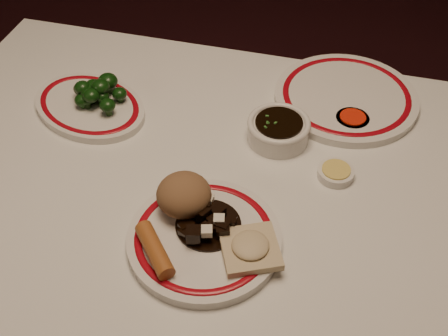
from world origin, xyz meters
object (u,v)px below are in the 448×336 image
fried_wonton (250,248)px  broccoli_plate (90,106)px  dining_table (213,235)px  stirfry_heap (208,222)px  spring_roll (155,250)px  broccoli_pile (94,92)px  rice_mound (184,195)px  main_plate (204,239)px  soy_bowl (278,131)px

fried_wonton → broccoli_plate: 0.47m
dining_table → stirfry_heap: 0.14m
spring_roll → broccoli_plate: spring_roll is taller
broccoli_plate → broccoli_pile: broccoli_pile is taller
spring_roll → broccoli_plate: (-0.25, 0.31, -0.02)m
rice_mound → broccoli_pile: bearing=139.1°
rice_mound → dining_table: bearing=49.7°
broccoli_plate → broccoli_pile: size_ratio=2.77×
dining_table → main_plate: size_ratio=3.98×
dining_table → main_plate: 0.13m
main_plate → rice_mound: 0.08m
spring_roll → fried_wonton: bearing=-23.8°
spring_roll → soy_bowl: 0.35m
stirfry_heap → broccoli_pile: bearing=140.5°
rice_mound → broccoli_plate: size_ratio=0.30×
dining_table → rice_mound: 0.15m
spring_roll → dining_table: bearing=29.8°
main_plate → soy_bowl: 0.28m
spring_roll → broccoli_plate: size_ratio=0.33×
rice_mound → spring_roll: (-0.01, -0.10, -0.02)m
dining_table → broccoli_pile: bearing=148.0°
main_plate → spring_roll: (-0.06, -0.05, 0.02)m
rice_mound → soy_bowl: size_ratio=0.77×
main_plate → rice_mound: rice_mound is taller
fried_wonton → stirfry_heap: (-0.07, 0.03, 0.00)m
stirfry_heap → main_plate: bearing=-94.8°
rice_mound → stirfry_heap: 0.06m
main_plate → fried_wonton: fried_wonton is taller
broccoli_plate → soy_bowl: (0.38, 0.01, 0.01)m
main_plate → broccoli_pile: bearing=138.4°
broccoli_pile → fried_wonton: bearing=-36.5°
rice_mound → fried_wonton: rice_mound is taller
rice_mound → broccoli_plate: bearing=141.5°
fried_wonton → broccoli_pile: bearing=143.5°
dining_table → stirfry_heap: (0.01, -0.07, 0.12)m
soy_bowl → dining_table: bearing=-112.9°
spring_roll → broccoli_pile: 0.40m
dining_table → stirfry_heap: size_ratio=11.47×
dining_table → soy_bowl: soy_bowl is taller
stirfry_heap → broccoli_pile: (-0.30, 0.25, 0.01)m
dining_table → stirfry_heap: bearing=-78.8°
dining_table → broccoli_plate: (-0.30, 0.17, 0.10)m
soy_bowl → fried_wonton: bearing=-87.8°
stirfry_heap → broccoli_plate: 0.40m
stirfry_heap → spring_roll: bearing=-130.8°
stirfry_heap → broccoli_pile: size_ratio=0.98×
dining_table → rice_mound: (-0.03, -0.04, 0.14)m
fried_wonton → stirfry_heap: 0.08m
stirfry_heap → broccoli_pile: 0.39m
dining_table → broccoli_plate: bearing=150.3°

